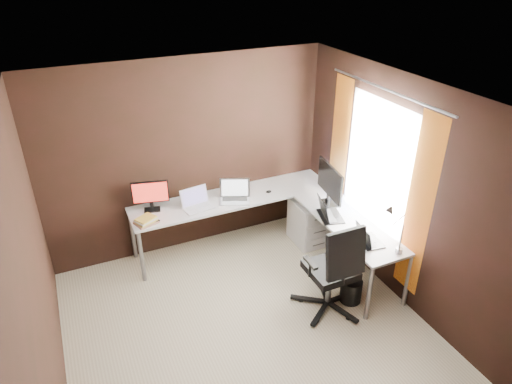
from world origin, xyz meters
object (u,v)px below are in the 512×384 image
monitor_left (150,194)px  laptop_white (197,203)px  laptop_black_big (328,213)px  laptop_silver (235,195)px  laptop_black_small (367,239)px  book_stack (146,221)px  desk_lamp (394,224)px  wastebasket (351,290)px  office_chair (331,284)px  drawer_pedestal (309,222)px  monitor_right (330,183)px

monitor_left → laptop_white: size_ratio=1.12×
monitor_left → laptop_black_big: size_ratio=1.04×
laptop_silver → laptop_black_small: bearing=-34.3°
book_stack → desk_lamp: (2.23, -1.62, 0.29)m
laptop_white → desk_lamp: size_ratio=0.74×
laptop_white → wastebasket: (1.29, -1.54, -0.64)m
office_chair → drawer_pedestal: bearing=70.5°
monitor_right → office_chair: (-0.52, -0.93, -0.70)m
book_stack → office_chair: bearing=-40.6°
monitor_right → laptop_black_big: monitor_right is taller
laptop_silver → laptop_black_big: bearing=-22.4°
laptop_black_big → book_stack: size_ratio=1.44×
monitor_left → desk_lamp: bearing=-28.9°
laptop_white → wastebasket: bearing=-58.7°
book_stack → desk_lamp: 2.77m
drawer_pedestal → book_stack: (-2.12, 0.18, 0.47)m
laptop_white → laptop_silver: laptop_silver is taller
book_stack → desk_lamp: size_ratio=0.55×
desk_lamp → book_stack: bearing=126.1°
laptop_black_big → wastebasket: (-0.06, -0.66, -0.64)m
drawer_pedestal → desk_lamp: 1.63m
monitor_left → laptop_black_big: monitor_left is taller
laptop_silver → monitor_right: bearing=-7.0°
monitor_left → laptop_silver: monitor_left is taller
laptop_black_big → book_stack: 2.14m
monitor_right → laptop_white: monitor_right is taller
laptop_silver → office_chair: 1.67m
drawer_pedestal → book_stack: bearing=175.2°
laptop_black_small → office_chair: 0.63m
monitor_right → monitor_left: bearing=77.2°
laptop_white → wastebasket: 2.11m
desk_lamp → wastebasket: desk_lamp is taller
monitor_left → book_stack: 0.36m
laptop_black_big → office_chair: office_chair is taller
office_chair → monitor_left: bearing=132.2°
drawer_pedestal → book_stack: size_ratio=2.08×
monitor_right → laptop_black_big: bearing=154.0°
desk_lamp → wastebasket: size_ratio=1.88×
laptop_silver → laptop_black_small: size_ratio=1.35×
laptop_silver → office_chair: bearing=-48.5°
desk_lamp → laptop_black_small: bearing=100.9°
drawer_pedestal → laptop_white: (-1.46, 0.30, 0.48)m
office_chair → laptop_black_big: bearing=63.7°
monitor_left → wastebasket: monitor_left is taller
drawer_pedestal → laptop_white: 1.57m
book_stack → wastebasket: size_ratio=1.03×
drawer_pedestal → laptop_black_small: 1.30m
laptop_white → laptop_black_small: size_ratio=1.14×
laptop_silver → office_chair: office_chair is taller
desk_lamp → office_chair: 0.95m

